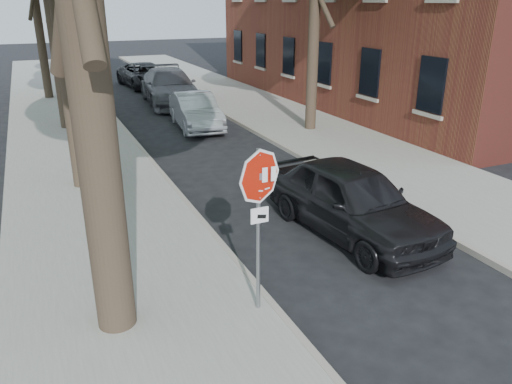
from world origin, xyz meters
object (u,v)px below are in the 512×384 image
(stop_sign, at_px, (259,200))
(car_b, at_px, (196,111))
(car_a, at_px, (352,200))
(car_c, at_px, (170,87))
(car_d, at_px, (145,75))

(stop_sign, xyz_separation_m, car_b, (2.90, 12.28, -1.28))
(car_a, relative_size, car_b, 1.10)
(car_c, bearing_deg, car_a, -86.11)
(stop_sign, height_order, car_c, stop_sign)
(car_b, xyz_separation_m, car_c, (0.36, 5.16, 0.15))
(car_a, distance_m, car_d, 21.08)
(car_b, bearing_deg, car_a, -84.11)
(car_a, bearing_deg, car_b, 85.00)
(car_c, relative_size, car_d, 1.16)
(car_b, height_order, car_c, car_c)
(car_a, distance_m, car_b, 10.37)
(stop_sign, distance_m, car_c, 17.78)
(car_b, relative_size, car_d, 0.84)
(stop_sign, height_order, car_d, stop_sign)
(car_a, bearing_deg, car_d, 83.61)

